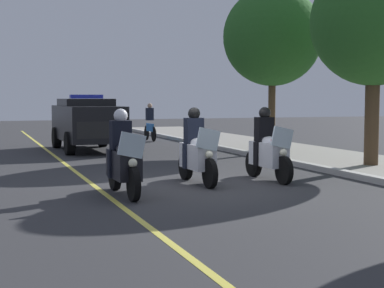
# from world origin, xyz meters

# --- Properties ---
(ground_plane) EXTENTS (80.00, 80.00, 0.00)m
(ground_plane) POSITION_xyz_m (0.00, 0.00, 0.00)
(ground_plane) COLOR #333335
(curb_strip) EXTENTS (48.00, 0.24, 0.15)m
(curb_strip) POSITION_xyz_m (0.00, 3.98, 0.07)
(curb_strip) COLOR #B7B5AD
(curb_strip) RESTS_ON ground
(lane_stripe_center) EXTENTS (48.00, 0.12, 0.01)m
(lane_stripe_center) POSITION_xyz_m (0.00, -2.14, 0.00)
(lane_stripe_center) COLOR #E0D14C
(lane_stripe_center) RESTS_ON ground
(police_motorcycle_lead_left) EXTENTS (2.14, 0.57, 1.72)m
(police_motorcycle_lead_left) POSITION_xyz_m (0.48, -1.82, 0.70)
(police_motorcycle_lead_left) COLOR black
(police_motorcycle_lead_left) RESTS_ON ground
(police_motorcycle_lead_right) EXTENTS (2.14, 0.57, 1.72)m
(police_motorcycle_lead_right) POSITION_xyz_m (-0.53, 0.11, 0.70)
(police_motorcycle_lead_right) COLOR black
(police_motorcycle_lead_right) RESTS_ON ground
(police_motorcycle_trailing) EXTENTS (2.14, 0.57, 1.72)m
(police_motorcycle_trailing) POSITION_xyz_m (-0.46, 1.87, 0.70)
(police_motorcycle_trailing) COLOR black
(police_motorcycle_trailing) RESTS_ON ground
(police_suv) EXTENTS (4.94, 2.15, 2.05)m
(police_suv) POSITION_xyz_m (-9.80, -0.75, 1.07)
(police_suv) COLOR black
(police_suv) RESTS_ON ground
(cyclist_background) EXTENTS (1.76, 0.32, 1.69)m
(cyclist_background) POSITION_xyz_m (-13.83, 2.78, 0.84)
(cyclist_background) COLOR black
(cyclist_background) RESTS_ON ground
(tree_mid_block) EXTENTS (3.42, 3.42, 5.61)m
(tree_mid_block) POSITION_xyz_m (-1.59, 5.61, 3.96)
(tree_mid_block) COLOR #4C3823
(tree_mid_block) RESTS_ON sidewalk_strip
(tree_far_back) EXTENTS (3.43, 3.43, 5.65)m
(tree_far_back) POSITION_xyz_m (-6.62, 5.17, 4.04)
(tree_far_back) COLOR #4C3823
(tree_far_back) RESTS_ON sidewalk_strip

